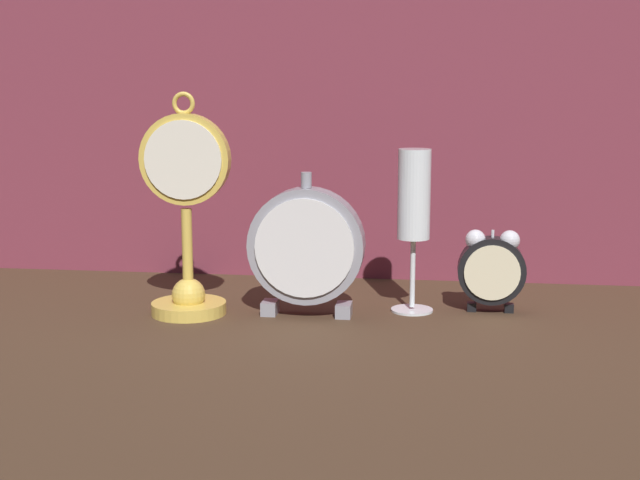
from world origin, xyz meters
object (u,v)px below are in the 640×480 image
object	(u,v)px
pocket_watch_on_stand	(187,226)
alarm_clock_twin_bell	(492,267)
mantel_clock_silver	(306,247)
champagne_flute	(414,206)

from	to	relation	value
pocket_watch_on_stand	alarm_clock_twin_bell	distance (m)	0.41
mantel_clock_silver	champagne_flute	distance (m)	0.15
alarm_clock_twin_bell	champagne_flute	bearing A→B (deg)	-174.95
alarm_clock_twin_bell	champagne_flute	world-z (taller)	champagne_flute
pocket_watch_on_stand	alarm_clock_twin_bell	size ratio (longest dim) A/B	2.62
champagne_flute	alarm_clock_twin_bell	bearing A→B (deg)	5.05
champagne_flute	mantel_clock_silver	bearing A→B (deg)	-162.99
alarm_clock_twin_bell	mantel_clock_silver	xyz separation A→B (m)	(-0.24, -0.05, 0.03)
pocket_watch_on_stand	mantel_clock_silver	bearing A→B (deg)	4.23
alarm_clock_twin_bell	mantel_clock_silver	world-z (taller)	mantel_clock_silver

